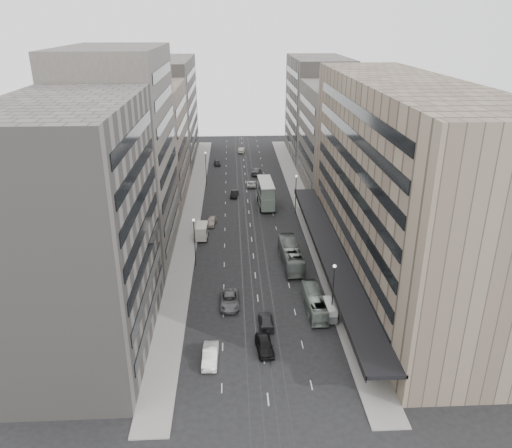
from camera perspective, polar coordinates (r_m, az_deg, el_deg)
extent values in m
plane|color=black|center=(72.95, 0.24, -8.87)|extent=(220.00, 220.00, 0.00)
cube|color=gray|center=(107.77, 5.55, 1.79)|extent=(4.00, 125.00, 0.15)
cube|color=gray|center=(107.01, -7.28, 1.56)|extent=(4.00, 125.00, 0.15)
cube|color=gray|center=(77.95, 15.96, 4.47)|extent=(15.00, 60.00, 30.00)
cube|color=black|center=(79.50, 8.61, -3.08)|extent=(4.40, 60.00, 0.50)
cube|color=#534E47|center=(119.74, 9.35, 9.67)|extent=(15.00, 28.00, 24.00)
cube|color=slate|center=(148.29, 7.03, 13.02)|extent=(15.00, 32.00, 28.00)
cube|color=slate|center=(61.59, -19.72, -0.79)|extent=(15.00, 28.00, 30.00)
cube|color=#534E47|center=(85.80, -15.08, 7.57)|extent=(15.00, 26.00, 34.00)
cube|color=slate|center=(112.63, -12.18, 8.92)|extent=(15.00, 28.00, 25.00)
cube|color=slate|center=(144.37, -10.27, 12.58)|extent=(15.00, 38.00, 28.00)
cylinder|color=#262628|center=(67.81, 8.77, -7.86)|extent=(0.16, 0.16, 8.00)
sphere|color=silver|center=(65.85, 8.97, -4.78)|extent=(0.44, 0.44, 0.44)
cylinder|color=#262628|center=(103.80, 4.56, 3.31)|extent=(0.16, 0.16, 8.00)
sphere|color=silver|center=(102.53, 4.63, 5.48)|extent=(0.44, 0.44, 0.44)
cylinder|color=#262628|center=(81.85, -7.02, -2.21)|extent=(0.16, 0.16, 8.00)
sphere|color=silver|center=(80.24, -7.15, 0.45)|extent=(0.44, 0.44, 0.44)
cylinder|color=#262628|center=(122.19, -5.73, 6.23)|extent=(0.16, 0.16, 8.00)
sphere|color=silver|center=(121.12, -5.81, 8.09)|extent=(0.44, 0.44, 0.44)
imported|color=gray|center=(70.75, 6.67, -8.85)|extent=(2.44, 9.71, 2.69)
imported|color=gray|center=(82.92, 3.99, -3.51)|extent=(3.26, 12.27, 3.39)
cube|color=slate|center=(108.15, 1.12, 2.99)|extent=(3.22, 10.37, 2.63)
cube|color=slate|center=(107.36, 1.13, 4.23)|extent=(3.15, 9.96, 2.28)
cube|color=silver|center=(106.98, 1.14, 4.84)|extent=(3.22, 10.37, 0.14)
cylinder|color=black|center=(105.01, 0.55, 1.62)|extent=(0.36, 1.15, 1.14)
cylinder|color=black|center=(105.31, 2.10, 1.67)|extent=(0.36, 1.15, 1.14)
cylinder|color=black|center=(111.93, 0.19, 2.97)|extent=(0.36, 1.15, 1.14)
cylinder|color=black|center=(112.20, 1.65, 3.01)|extent=(0.36, 1.15, 1.14)
cube|color=#515659|center=(69.59, 8.15, -9.98)|extent=(2.02, 4.32, 1.10)
cube|color=beige|center=(69.07, 8.20, -9.29)|extent=(1.98, 4.24, 0.86)
cylinder|color=black|center=(68.56, 7.68, -11.05)|extent=(0.21, 0.64, 0.63)
cylinder|color=black|center=(68.97, 9.14, -10.92)|extent=(0.21, 0.64, 0.63)
cylinder|color=black|center=(70.83, 7.15, -9.82)|extent=(0.21, 0.64, 0.63)
cylinder|color=black|center=(71.23, 8.56, -9.70)|extent=(0.21, 0.64, 0.63)
cube|color=beige|center=(92.81, -6.20, -1.10)|extent=(2.12, 4.48, 1.36)
cube|color=beige|center=(92.33, -6.23, -0.41)|extent=(2.08, 4.39, 1.07)
cylinder|color=black|center=(91.85, -6.88, -1.86)|extent=(0.22, 0.71, 0.71)
cylinder|color=black|center=(91.67, -5.64, -1.85)|extent=(0.22, 0.71, 0.71)
cylinder|color=black|center=(94.51, -6.72, -1.13)|extent=(0.22, 0.71, 0.71)
cylinder|color=black|center=(94.33, -5.51, -1.12)|extent=(0.22, 0.71, 0.71)
imported|color=black|center=(62.95, 0.98, -13.66)|extent=(2.45, 5.05, 1.66)
imported|color=silver|center=(61.52, -5.25, -14.75)|extent=(1.90, 5.10, 1.66)
imported|color=#59595C|center=(71.80, -3.05, -8.71)|extent=(2.75, 5.85, 1.62)
imported|color=#28282B|center=(67.53, 1.15, -11.00)|extent=(2.02, 4.84, 1.40)
imported|color=#B5A796|center=(98.94, -5.12, 0.30)|extent=(2.27, 4.62, 1.52)
imported|color=black|center=(114.49, -2.50, 3.47)|extent=(2.02, 4.43, 1.41)
imported|color=silver|center=(121.69, -0.53, 4.63)|extent=(2.50, 4.93, 1.34)
imported|color=#545456|center=(131.39, 0.03, 6.07)|extent=(3.04, 6.03, 1.68)
imported|color=#232326|center=(140.36, -4.43, 7.01)|extent=(1.89, 4.16, 1.39)
imported|color=beige|center=(153.56, -1.67, 8.45)|extent=(2.22, 4.84, 1.54)
imported|color=black|center=(68.45, 9.23, -10.54)|extent=(0.62, 0.41, 1.68)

